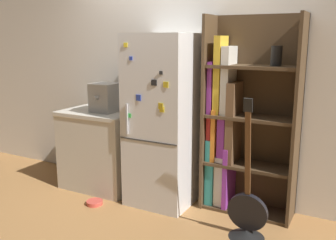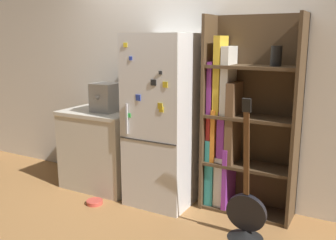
% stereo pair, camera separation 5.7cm
% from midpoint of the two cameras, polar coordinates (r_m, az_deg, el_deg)
% --- Properties ---
extents(ground_plane, '(16.00, 16.00, 0.00)m').
position_cam_midpoint_polar(ground_plane, '(4.03, -1.85, -12.61)').
color(ground_plane, '#A87542').
extents(wall_back, '(8.00, 0.05, 2.60)m').
position_cam_midpoint_polar(wall_back, '(4.09, 1.36, 6.73)').
color(wall_back, white).
rests_on(wall_back, ground_plane).
extents(refrigerator, '(0.64, 0.68, 1.75)m').
position_cam_midpoint_polar(refrigerator, '(3.85, -1.03, -0.03)').
color(refrigerator, silver).
rests_on(refrigerator, ground_plane).
extents(bookshelf, '(0.89, 0.36, 1.92)m').
position_cam_midpoint_polar(bookshelf, '(3.74, 10.29, -0.92)').
color(bookshelf, '#4C3823').
rests_on(bookshelf, ground_plane).
extents(kitchen_counter, '(0.86, 0.65, 0.90)m').
position_cam_midpoint_polar(kitchen_counter, '(4.41, -10.32, -4.31)').
color(kitchen_counter, beige).
rests_on(kitchen_counter, ground_plane).
extents(espresso_machine, '(0.27, 0.33, 0.32)m').
position_cam_midpoint_polar(espresso_machine, '(4.21, -9.94, 3.39)').
color(espresso_machine, '#A5A39E').
rests_on(espresso_machine, kitchen_counter).
extents(guitar, '(0.35, 0.31, 1.25)m').
position_cam_midpoint_polar(guitar, '(3.41, 11.45, -14.52)').
color(guitar, black).
rests_on(guitar, ground_plane).
extents(pet_bowl, '(0.17, 0.17, 0.04)m').
position_cam_midpoint_polar(pet_bowl, '(4.08, -11.53, -12.18)').
color(pet_bowl, '#D84C3F').
rests_on(pet_bowl, ground_plane).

